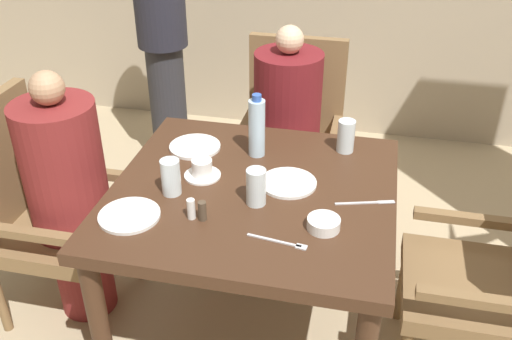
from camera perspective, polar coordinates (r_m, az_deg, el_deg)
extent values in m
plane|color=tan|center=(2.56, -0.25, -15.73)|extent=(16.00, 16.00, 0.00)
cube|color=#422819|center=(2.10, -0.29, -2.43)|extent=(1.03, 0.99, 0.05)
cylinder|color=#422819|center=(2.16, -15.27, -15.33)|extent=(0.07, 0.07, 0.68)
cylinder|color=#422819|center=(2.76, -7.52, -2.73)|extent=(0.07, 0.07, 0.68)
cylinder|color=#422819|center=(2.63, 11.62, -5.10)|extent=(0.07, 0.07, 0.68)
cube|color=brown|center=(2.55, -18.69, -5.75)|extent=(0.50, 0.50, 0.07)
cube|color=brown|center=(2.63, -16.90, -0.16)|extent=(0.45, 0.04, 0.04)
cube|color=brown|center=(2.32, -22.02, -5.92)|extent=(0.45, 0.04, 0.04)
cylinder|color=brown|center=(2.74, -11.75, -7.49)|extent=(0.04, 0.04, 0.37)
cylinder|color=brown|center=(2.46, -15.75, -13.62)|extent=(0.04, 0.04, 0.37)
cylinder|color=brown|center=(2.93, -19.66, -6.04)|extent=(0.04, 0.04, 0.37)
cylinder|color=maroon|center=(2.64, -16.87, -9.17)|extent=(0.24, 0.24, 0.44)
cylinder|color=maroon|center=(2.36, -18.69, 0.11)|extent=(0.32, 0.32, 0.55)
sphere|color=tan|center=(2.21, -20.19, 7.72)|extent=(0.13, 0.13, 0.13)
cube|color=brown|center=(2.93, 3.19, 1.14)|extent=(0.50, 0.50, 0.07)
cube|color=brown|center=(2.99, 4.11, 8.30)|extent=(0.50, 0.05, 0.53)
cube|color=brown|center=(2.83, 7.85, 3.34)|extent=(0.04, 0.45, 0.04)
cube|color=brown|center=(2.89, -1.19, 4.29)|extent=(0.04, 0.45, 0.04)
cylinder|color=brown|center=(2.85, 6.66, -5.34)|extent=(0.04, 0.04, 0.37)
cylinder|color=brown|center=(2.90, -1.92, -4.26)|extent=(0.04, 0.04, 0.37)
cylinder|color=brown|center=(3.21, 7.59, -0.78)|extent=(0.04, 0.04, 0.37)
cylinder|color=brown|center=(3.26, -0.05, 0.10)|extent=(0.04, 0.04, 0.37)
cylinder|color=maroon|center=(2.98, 2.89, -2.51)|extent=(0.24, 0.24, 0.44)
cylinder|color=maroon|center=(2.73, 3.17, 6.14)|extent=(0.32, 0.32, 0.55)
sphere|color=beige|center=(2.61, 3.39, 12.90)|extent=(0.13, 0.13, 0.13)
cube|color=brown|center=(2.29, 20.67, -11.11)|extent=(0.50, 0.50, 0.07)
cube|color=brown|center=(2.02, 22.10, -12.13)|extent=(0.45, 0.04, 0.04)
cube|color=brown|center=(2.37, 20.85, -4.66)|extent=(0.45, 0.04, 0.04)
cylinder|color=brown|center=(2.57, 14.42, -11.10)|extent=(0.04, 0.04, 0.37)
cylinder|color=brown|center=(2.64, 24.07, -11.88)|extent=(0.04, 0.04, 0.37)
cylinder|color=#2D2D33|center=(3.53, -8.73, 6.18)|extent=(0.22, 0.22, 0.79)
cylinder|color=white|center=(2.36, -6.13, 2.34)|extent=(0.21, 0.21, 0.01)
cylinder|color=white|center=(1.98, -12.55, -4.46)|extent=(0.21, 0.21, 0.01)
cylinder|color=white|center=(2.11, 3.24, -1.29)|extent=(0.21, 0.21, 0.01)
cylinder|color=white|center=(2.16, -5.37, -0.53)|extent=(0.14, 0.14, 0.01)
cylinder|color=white|center=(2.15, -5.42, 0.26)|extent=(0.08, 0.08, 0.06)
cylinder|color=white|center=(1.89, 6.77, -5.35)|extent=(0.11, 0.11, 0.04)
cylinder|color=silver|center=(2.24, 0.08, 4.20)|extent=(0.07, 0.07, 0.24)
cylinder|color=#3359B2|center=(2.19, 0.08, 7.25)|extent=(0.04, 0.04, 0.03)
cylinder|color=silver|center=(2.32, 8.99, 3.37)|extent=(0.07, 0.07, 0.13)
cylinder|color=silver|center=(1.97, 0.01, -1.70)|extent=(0.07, 0.07, 0.13)
cylinder|color=silver|center=(2.05, -8.52, -0.70)|extent=(0.07, 0.07, 0.13)
cylinder|color=white|center=(1.93, -6.51, -3.89)|extent=(0.03, 0.03, 0.07)
cylinder|color=#4C3D2D|center=(1.92, -5.39, -4.09)|extent=(0.03, 0.03, 0.07)
cube|color=silver|center=(1.83, 1.81, -7.06)|extent=(0.18, 0.03, 0.00)
cube|color=silver|center=(1.81, 4.56, -7.68)|extent=(0.04, 0.03, 0.00)
cube|color=silver|center=(2.04, 10.42, -3.26)|extent=(0.18, 0.06, 0.00)
cube|color=silver|center=(2.06, 12.89, -3.14)|extent=(0.06, 0.03, 0.00)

